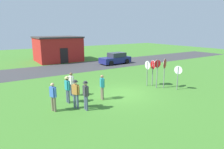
% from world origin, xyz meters
% --- Properties ---
extents(ground_plane, '(80.00, 80.00, 0.00)m').
position_xyz_m(ground_plane, '(0.00, 0.00, 0.00)').
color(ground_plane, '#3D7528').
extents(street_asphalt, '(60.00, 6.40, 0.01)m').
position_xyz_m(street_asphalt, '(0.00, 11.43, 0.00)').
color(street_asphalt, '#38383A').
rests_on(street_asphalt, ground).
extents(building_background, '(6.26, 5.50, 3.59)m').
position_xyz_m(building_background, '(1.12, 17.65, 1.80)').
color(building_background, '#B2231E').
rests_on(building_background, ground).
extents(parked_car_on_street, '(4.40, 2.21, 1.51)m').
position_xyz_m(parked_car_on_street, '(6.95, 10.97, 0.69)').
color(parked_car_on_street, navy).
rests_on(parked_car_on_street, ground).
extents(stop_sign_center_cluster, '(0.66, 0.09, 2.31)m').
position_xyz_m(stop_sign_center_cluster, '(3.27, -0.31, 1.55)').
color(stop_sign_center_cluster, slate).
rests_on(stop_sign_center_cluster, ground).
extents(stop_sign_leaning_right, '(0.72, 0.35, 2.38)m').
position_xyz_m(stop_sign_leaning_right, '(3.74, -0.63, 1.63)').
color(stop_sign_leaning_right, slate).
rests_on(stop_sign_leaning_right, ground).
extents(stop_sign_far_back, '(0.20, 0.62, 1.88)m').
position_xyz_m(stop_sign_far_back, '(4.31, -1.48, 1.26)').
color(stop_sign_far_back, slate).
rests_on(stop_sign_far_back, ground).
extents(stop_sign_low_front, '(0.20, 0.74, 2.14)m').
position_xyz_m(stop_sign_low_front, '(3.47, 0.38, 1.46)').
color(stop_sign_low_front, slate).
rests_on(stop_sign_low_front, ground).
extents(stop_sign_tallest, '(0.14, 0.68, 2.10)m').
position_xyz_m(stop_sign_tallest, '(3.06, 0.59, 1.42)').
color(stop_sign_tallest, slate).
rests_on(stop_sign_tallest, ground).
extents(person_in_dark_shirt, '(0.29, 0.56, 1.69)m').
position_xyz_m(person_in_dark_shirt, '(-1.70, -0.21, 0.95)').
color(person_in_dark_shirt, '#7A6B56').
rests_on(person_in_dark_shirt, ground).
extents(person_in_teal, '(0.37, 0.51, 1.74)m').
position_xyz_m(person_in_teal, '(-3.76, -0.66, 0.98)').
color(person_in_teal, '#4C5670').
rests_on(person_in_teal, ground).
extents(person_in_blue, '(0.28, 0.56, 1.69)m').
position_xyz_m(person_in_blue, '(-3.15, 1.56, 0.95)').
color(person_in_blue, '#4C5670').
rests_on(person_in_blue, ground).
extents(person_near_signs, '(0.32, 0.57, 1.74)m').
position_xyz_m(person_near_signs, '(-3.37, -1.21, 0.98)').
color(person_near_signs, '#4C5670').
rests_on(person_near_signs, ground).
extents(person_holding_notes, '(0.32, 0.57, 1.74)m').
position_xyz_m(person_holding_notes, '(-3.84, 0.46, 0.98)').
color(person_holding_notes, '#4C5670').
rests_on(person_holding_notes, ground).
extents(person_with_sunhat, '(0.33, 0.54, 1.69)m').
position_xyz_m(person_with_sunhat, '(-5.00, -0.37, 0.95)').
color(person_with_sunhat, '#7A6B56').
rests_on(person_with_sunhat, ground).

